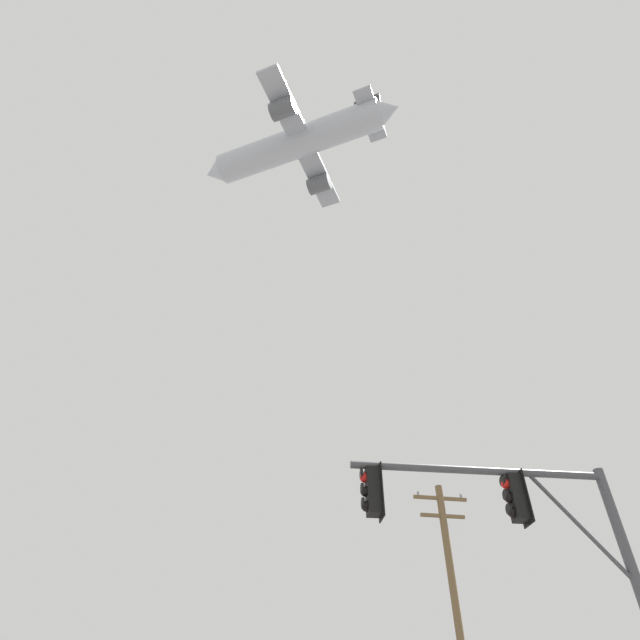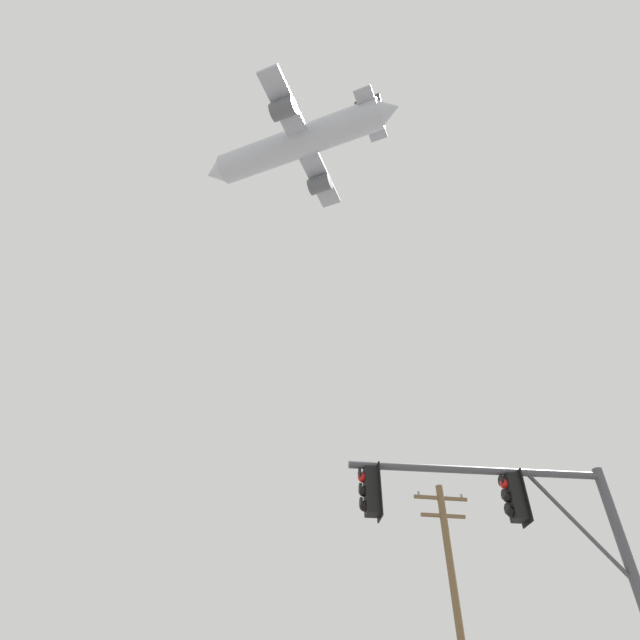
% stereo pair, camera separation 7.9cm
% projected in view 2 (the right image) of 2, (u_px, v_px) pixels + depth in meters
% --- Properties ---
extents(signal_pole_near, '(5.30, 0.61, 6.22)m').
position_uv_depth(signal_pole_near, '(533.00, 546.00, 9.81)').
color(signal_pole_near, '#4C4C51').
rests_on(signal_pole_near, ground).
extents(utility_pole, '(2.20, 0.28, 10.02)m').
position_uv_depth(utility_pole, '(458.00, 617.00, 18.51)').
color(utility_pole, brown).
rests_on(utility_pole, ground).
extents(airplane, '(18.42, 14.22, 5.48)m').
position_uv_depth(airplane, '(299.00, 143.00, 50.57)').
color(airplane, '#B7BCC6').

